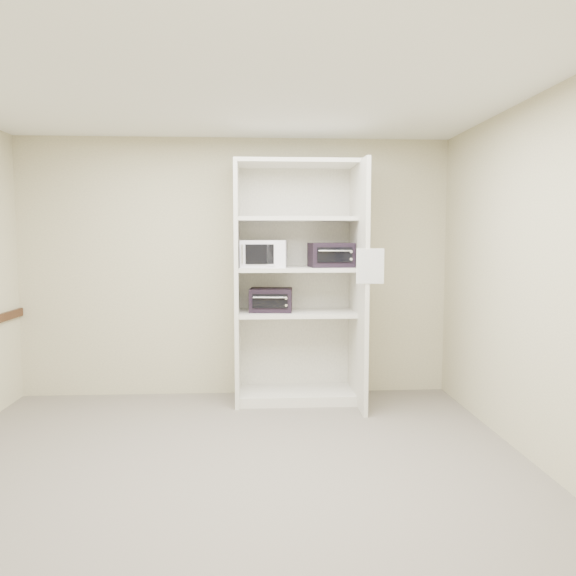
{
  "coord_description": "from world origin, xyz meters",
  "views": [
    {
      "loc": [
        0.2,
        -3.94,
        1.66
      ],
      "look_at": [
        0.52,
        1.41,
        1.18
      ],
      "focal_mm": 35.0,
      "sensor_mm": 36.0,
      "label": 1
    }
  ],
  "objects": [
    {
      "name": "wall_front",
      "position": [
        0.0,
        -2.0,
        1.35
      ],
      "size": [
        4.5,
        0.02,
        2.7
      ],
      "primitive_type": "cube",
      "color": "beige",
      "rests_on": "ground"
    },
    {
      "name": "microwave",
      "position": [
        0.29,
        1.69,
        1.5
      ],
      "size": [
        0.48,
        0.38,
        0.27
      ],
      "primitive_type": "cube",
      "rotation": [
        0.0,
        0.0,
        -0.1
      ],
      "color": "white",
      "rests_on": "shelving_unit"
    },
    {
      "name": "floor",
      "position": [
        0.0,
        0.0,
        0.0
      ],
      "size": [
        4.5,
        4.0,
        0.01
      ],
      "primitive_type": "cube",
      "color": "#645D54",
      "rests_on": "ground"
    },
    {
      "name": "toaster_oven_lower",
      "position": [
        0.36,
        1.71,
        1.04
      ],
      "size": [
        0.45,
        0.36,
        0.23
      ],
      "primitive_type": "cube",
      "rotation": [
        0.0,
        0.0,
        -0.09
      ],
      "color": "black",
      "rests_on": "shelving_unit"
    },
    {
      "name": "wall_right",
      "position": [
        2.25,
        0.0,
        1.35
      ],
      "size": [
        0.02,
        4.0,
        2.7
      ],
      "primitive_type": "cube",
      "color": "beige",
      "rests_on": "ground"
    },
    {
      "name": "paper_sign",
      "position": [
        1.24,
        1.07,
        1.41
      ],
      "size": [
        0.25,
        0.02,
        0.31
      ],
      "primitive_type": "cube",
      "rotation": [
        0.0,
        0.0,
        -0.04
      ],
      "color": "white",
      "rests_on": "shelving_unit"
    },
    {
      "name": "toaster_oven_upper",
      "position": [
        0.96,
        1.67,
        1.49
      ],
      "size": [
        0.45,
        0.36,
        0.24
      ],
      "primitive_type": "cube",
      "rotation": [
        0.0,
        0.0,
        0.09
      ],
      "color": "black",
      "rests_on": "shelving_unit"
    },
    {
      "name": "shelving_unit",
      "position": [
        0.67,
        1.7,
        1.13
      ],
      "size": [
        1.24,
        0.92,
        2.42
      ],
      "color": "white",
      "rests_on": "floor"
    },
    {
      "name": "wall_back",
      "position": [
        0.0,
        2.0,
        1.35
      ],
      "size": [
        4.5,
        0.02,
        2.7
      ],
      "primitive_type": "cube",
      "color": "beige",
      "rests_on": "ground"
    },
    {
      "name": "ceiling",
      "position": [
        0.0,
        0.0,
        2.7
      ],
      "size": [
        4.5,
        4.0,
        0.01
      ],
      "primitive_type": "cube",
      "color": "white"
    }
  ]
}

